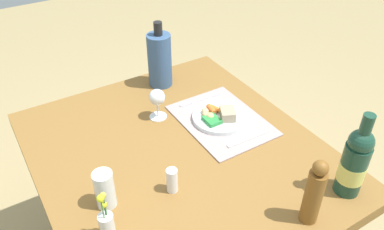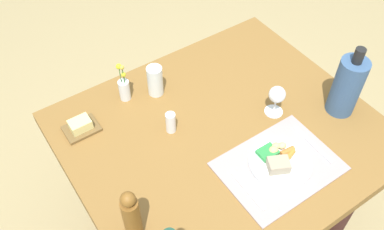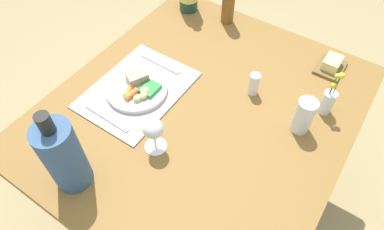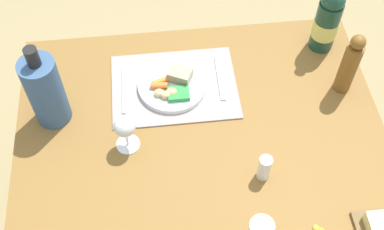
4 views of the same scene
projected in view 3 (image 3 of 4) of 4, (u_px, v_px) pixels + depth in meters
name	position (u px, v px, depth m)	size (l,w,h in m)	color
ground_plane	(199.00, 196.00, 1.80)	(8.00, 8.00, 0.00)	tan
dining_table	(201.00, 124.00, 1.30)	(1.15, 1.01, 0.74)	brown
placemat	(138.00, 90.00, 1.27)	(0.41, 0.31, 0.01)	#A48E8B
dinner_plate	(138.00, 88.00, 1.25)	(0.23, 0.23, 0.06)	white
fork	(160.00, 63.00, 1.35)	(0.02, 0.19, 0.01)	silver
knife	(107.00, 118.00, 1.18)	(0.01, 0.20, 0.01)	silver
salt_shaker	(254.00, 84.00, 1.23)	(0.04, 0.04, 0.09)	white
flower_vase	(328.00, 100.00, 1.16)	(0.05, 0.05, 0.18)	silver
wine_glass	(153.00, 130.00, 1.04)	(0.07, 0.07, 0.13)	white
butter_dish	(331.00, 65.00, 1.33)	(0.13, 0.10, 0.05)	brown
cooler_bottle	(63.00, 156.00, 0.94)	(0.11, 0.11, 0.31)	#37557D
water_tumbler	(303.00, 117.00, 1.12)	(0.06, 0.06, 0.13)	silver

